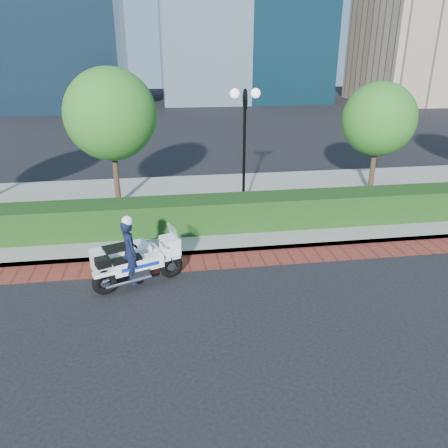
{
  "coord_description": "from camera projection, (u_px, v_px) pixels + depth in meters",
  "views": [
    {
      "loc": [
        -1.92,
        -9.4,
        5.55
      ],
      "look_at": [
        -0.22,
        1.79,
        1.0
      ],
      "focal_mm": 35.0,
      "sensor_mm": 36.0,
      "label": 1
    }
  ],
  "objects": [
    {
      "name": "brick_strip",
      "position": [
        233.0,
        260.0,
        12.33
      ],
      "size": [
        60.0,
        1.0,
        0.01
      ],
      "primitive_type": "cube",
      "color": "maroon",
      "rests_on": "ground"
    },
    {
      "name": "tree_c",
      "position": [
        379.0,
        119.0,
        16.69
      ],
      "size": [
        2.8,
        2.8,
        4.3
      ],
      "color": "#332319",
      "rests_on": "sidewalk"
    },
    {
      "name": "police_motorcycle",
      "position": [
        130.0,
        258.0,
        11.01
      ],
      "size": [
        2.42,
        1.79,
        1.91
      ],
      "rotation": [
        0.0,
        0.0,
        0.37
      ],
      "color": "black",
      "rests_on": "ground"
    },
    {
      "name": "sidewalk",
      "position": [
        213.0,
        205.0,
        16.43
      ],
      "size": [
        60.0,
        8.0,
        0.15
      ],
      "primitive_type": "cube",
      "color": "gray",
      "rests_on": "ground"
    },
    {
      "name": "tree_b",
      "position": [
        110.0,
        114.0,
        15.15
      ],
      "size": [
        3.2,
        3.2,
        4.89
      ],
      "color": "#332319",
      "rests_on": "sidewalk"
    },
    {
      "name": "hedge_main",
      "position": [
        222.0,
        213.0,
        14.02
      ],
      "size": [
        18.0,
        1.2,
        1.0
      ],
      "primitive_type": "cube",
      "color": "black",
      "rests_on": "sidewalk"
    },
    {
      "name": "lamppost",
      "position": [
        245.0,
        131.0,
        14.76
      ],
      "size": [
        1.02,
        0.7,
        4.21
      ],
      "color": "black",
      "rests_on": "sidewalk"
    },
    {
      "name": "ground",
      "position": [
        243.0,
        287.0,
        10.96
      ],
      "size": [
        120.0,
        120.0,
        0.0
      ],
      "primitive_type": "plane",
      "color": "black",
      "rests_on": "ground"
    }
  ]
}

